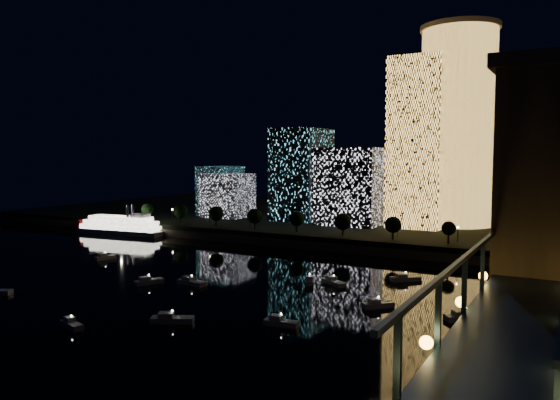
{
  "coord_description": "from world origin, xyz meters",
  "views": [
    {
      "loc": [
        70.86,
        -106.21,
        35.91
      ],
      "look_at": [
        -19.3,
        55.0,
        20.83
      ],
      "focal_mm": 35.0,
      "sensor_mm": 36.0,
      "label": 1
    }
  ],
  "objects_px": {
    "tower_rectangular": "(419,143)",
    "truss_bridge": "(544,263)",
    "tower_cylindrical": "(458,126)",
    "riverboat": "(117,226)"
  },
  "relations": [
    {
      "from": "tower_rectangular",
      "to": "truss_bridge",
      "type": "height_order",
      "value": "tower_rectangular"
    },
    {
      "from": "tower_cylindrical",
      "to": "tower_rectangular",
      "type": "relative_size",
      "value": 1.21
    },
    {
      "from": "tower_cylindrical",
      "to": "tower_rectangular",
      "type": "height_order",
      "value": "tower_cylindrical"
    },
    {
      "from": "tower_rectangular",
      "to": "truss_bridge",
      "type": "distance_m",
      "value": 140.01
    },
    {
      "from": "tower_cylindrical",
      "to": "riverboat",
      "type": "relative_size",
      "value": 1.83
    },
    {
      "from": "tower_rectangular",
      "to": "tower_cylindrical",
      "type": "bearing_deg",
      "value": 48.61
    },
    {
      "from": "tower_cylindrical",
      "to": "truss_bridge",
      "type": "distance_m",
      "value": 150.51
    },
    {
      "from": "truss_bridge",
      "to": "riverboat",
      "type": "xyz_separation_m",
      "value": [
        -180.9,
        70.54,
        -12.61
      ]
    },
    {
      "from": "tower_rectangular",
      "to": "riverboat",
      "type": "relative_size",
      "value": 1.52
    },
    {
      "from": "tower_cylindrical",
      "to": "riverboat",
      "type": "xyz_separation_m",
      "value": [
        -136.88,
        -69.67,
        -45.16
      ]
    }
  ]
}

